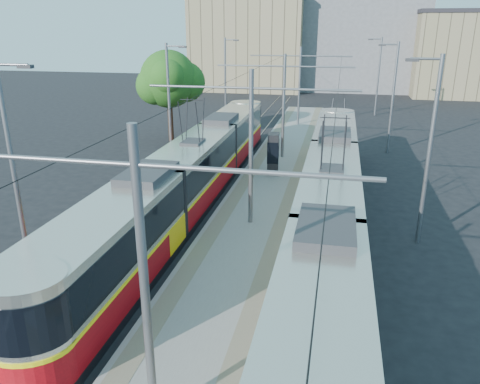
# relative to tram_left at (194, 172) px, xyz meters

# --- Properties ---
(ground) EXTENTS (160.00, 160.00, 0.00)m
(ground) POSITION_rel_tram_left_xyz_m (3.60, -10.77, -1.71)
(ground) COLOR black
(ground) RESTS_ON ground
(platform) EXTENTS (4.00, 50.00, 0.30)m
(platform) POSITION_rel_tram_left_xyz_m (3.60, 6.23, -1.56)
(platform) COLOR gray
(platform) RESTS_ON ground
(tactile_strip_left) EXTENTS (0.70, 50.00, 0.01)m
(tactile_strip_left) POSITION_rel_tram_left_xyz_m (2.15, 6.23, -1.40)
(tactile_strip_left) COLOR gray
(tactile_strip_left) RESTS_ON platform
(tactile_strip_right) EXTENTS (0.70, 50.00, 0.01)m
(tactile_strip_right) POSITION_rel_tram_left_xyz_m (5.05, 6.23, -1.40)
(tactile_strip_right) COLOR gray
(tactile_strip_right) RESTS_ON platform
(rails) EXTENTS (8.71, 70.00, 0.03)m
(rails) POSITION_rel_tram_left_xyz_m (3.60, 6.23, -1.69)
(rails) COLOR gray
(rails) RESTS_ON ground
(track_arrow) EXTENTS (1.20, 5.00, 0.01)m
(track_arrow) POSITION_rel_tram_left_xyz_m (0.00, -13.77, -1.70)
(track_arrow) COLOR silver
(track_arrow) RESTS_ON ground
(tram_left) EXTENTS (2.43, 30.14, 5.50)m
(tram_left) POSITION_rel_tram_left_xyz_m (0.00, 0.00, 0.00)
(tram_left) COLOR black
(tram_left) RESTS_ON ground
(tram_right) EXTENTS (2.43, 32.11, 5.50)m
(tram_right) POSITION_rel_tram_left_xyz_m (7.20, -3.53, 0.15)
(tram_right) COLOR black
(tram_right) RESTS_ON ground
(catenary) EXTENTS (9.20, 70.00, 7.00)m
(catenary) POSITION_rel_tram_left_xyz_m (3.60, 3.38, 2.82)
(catenary) COLOR slate
(catenary) RESTS_ON platform
(street_lamps) EXTENTS (15.18, 38.22, 8.00)m
(street_lamps) POSITION_rel_tram_left_xyz_m (3.60, 10.23, 2.47)
(street_lamps) COLOR slate
(street_lamps) RESTS_ON ground
(shelter) EXTENTS (0.81, 1.21, 2.53)m
(shelter) POSITION_rel_tram_left_xyz_m (3.52, 5.16, -0.08)
(shelter) COLOR black
(shelter) RESTS_ON platform
(tree) EXTENTS (5.03, 4.65, 7.31)m
(tree) POSITION_rel_tram_left_xyz_m (-5.90, 13.70, 3.23)
(tree) COLOR #382314
(tree) RESTS_ON ground
(building_left) EXTENTS (16.32, 12.24, 13.34)m
(building_left) POSITION_rel_tram_left_xyz_m (-6.40, 49.23, 4.97)
(building_left) COLOR gray
(building_left) RESTS_ON ground
(building_centre) EXTENTS (18.36, 14.28, 15.84)m
(building_centre) POSITION_rel_tram_left_xyz_m (9.60, 53.23, 6.22)
(building_centre) COLOR slate
(building_centre) RESTS_ON ground
(building_right) EXTENTS (14.28, 10.20, 11.12)m
(building_right) POSITION_rel_tram_left_xyz_m (23.60, 47.23, 3.86)
(building_right) COLOR gray
(building_right) RESTS_ON ground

